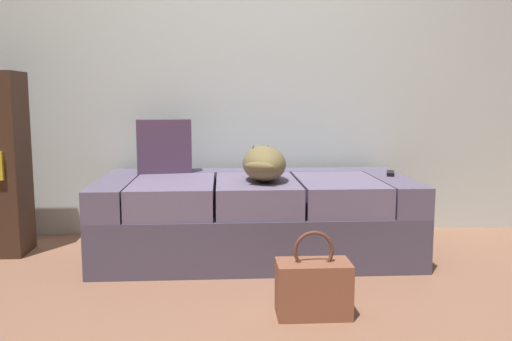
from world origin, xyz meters
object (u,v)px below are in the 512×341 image
couch (255,216)px  throw_pillow (164,146)px  handbag (313,287)px  tv_remote (390,173)px  dog_tan (263,163)px

couch → throw_pillow: (-0.57, 0.26, 0.41)m
throw_pillow → handbag: bearing=-57.8°
throw_pillow → tv_remote: bearing=-8.2°
tv_remote → handbag: (-0.65, -1.00, -0.35)m
dog_tan → tv_remote: dog_tan is taller
couch → tv_remote: size_ratio=12.28×
throw_pillow → handbag: 1.52m
tv_remote → throw_pillow: (-1.41, 0.20, 0.16)m
tv_remote → couch: bearing=-159.8°
couch → handbag: bearing=-78.5°
couch → tv_remote: tv_remote is taller
couch → handbag: 0.97m
couch → dog_tan: 0.35m
dog_tan → handbag: size_ratio=1.55×
couch → throw_pillow: size_ratio=5.42×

